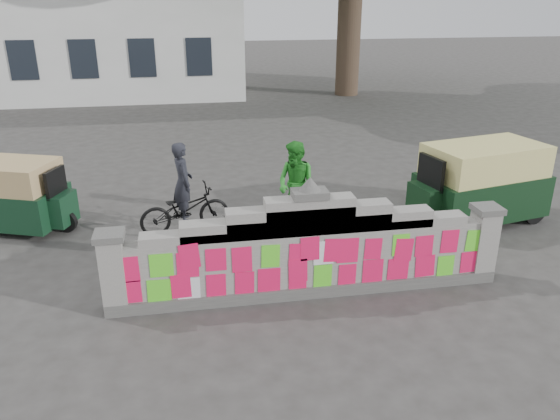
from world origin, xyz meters
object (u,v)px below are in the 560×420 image
Objects in this scene: cyclist_bike at (185,209)px; rickshaw_left at (9,194)px; cyclist_rider at (184,194)px; pedestrian at (296,184)px; rickshaw_right at (479,182)px.

rickshaw_left reaches higher than cyclist_bike.
cyclist_rider reaches higher than cyclist_bike.
rickshaw_left is (-3.53, 0.82, 0.26)m from cyclist_bike.
pedestrian is (2.31, -0.06, 0.42)m from cyclist_bike.
cyclist_rider is 2.31m from pedestrian.
pedestrian is at bearing -19.07° from rickshaw_right.
cyclist_rider is 3.62m from rickshaw_left.
rickshaw_right reaches higher than rickshaw_left.
cyclist_rider is at bearing 7.64° from rickshaw_left.
cyclist_rider is at bearing -132.43° from pedestrian.
rickshaw_right is at bearing 42.02° from pedestrian.
cyclist_rider is 0.52× the size of rickshaw_right.
rickshaw_right reaches higher than cyclist_rider.
rickshaw_right is at bearing 12.80° from rickshaw_left.
pedestrian is 0.67× the size of rickshaw_left.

